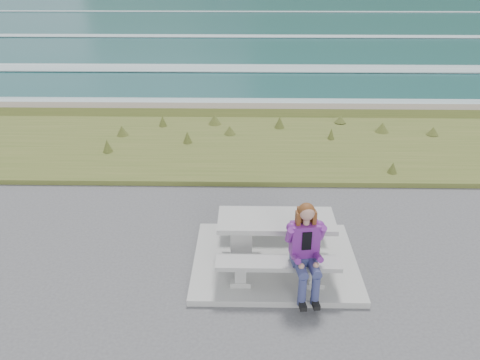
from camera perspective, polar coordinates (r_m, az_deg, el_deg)
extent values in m
cube|color=#A8A8A3|center=(7.68, 4.25, -9.80)|extent=(2.60, 2.10, 0.10)
cube|color=#A8A8A3|center=(7.61, 0.16, -9.24)|extent=(0.62, 0.12, 0.08)
cube|color=#A8A8A3|center=(7.45, 0.16, -7.38)|extent=(0.34, 0.09, 0.51)
cube|color=#A8A8A3|center=(7.29, 0.17, -5.45)|extent=(0.62, 0.12, 0.08)
cube|color=#A8A8A3|center=(7.68, 8.35, -9.22)|extent=(0.62, 0.12, 0.08)
cube|color=#A8A8A3|center=(7.51, 8.50, -7.38)|extent=(0.34, 0.09, 0.51)
cube|color=#A8A8A3|center=(7.36, 8.65, -5.46)|extent=(0.62, 0.12, 0.08)
cube|color=#A8A8A3|center=(7.26, 4.45, -4.93)|extent=(1.80, 0.75, 0.08)
cube|color=#A8A8A3|center=(7.05, 0.07, -12.52)|extent=(0.30, 0.12, 0.08)
cube|color=#A8A8A3|center=(6.96, 0.07, -11.55)|extent=(0.17, 0.09, 0.22)
cube|color=#A8A8A3|center=(6.87, 0.07, -10.56)|extent=(0.30, 0.12, 0.08)
cube|color=#A8A8A3|center=(7.12, 9.00, -12.47)|extent=(0.30, 0.12, 0.08)
cube|color=#A8A8A3|center=(7.03, 9.09, -11.51)|extent=(0.17, 0.09, 0.22)
cube|color=#A8A8A3|center=(6.94, 9.17, -10.52)|extent=(0.30, 0.12, 0.08)
cube|color=#A8A8A3|center=(6.84, 4.67, -10.07)|extent=(1.80, 0.35, 0.07)
cube|color=#A8A8A3|center=(8.20, 0.24, -6.41)|extent=(0.30, 0.12, 0.08)
cube|color=#A8A8A3|center=(8.12, 0.24, -5.52)|extent=(0.17, 0.09, 0.22)
cube|color=#A8A8A3|center=(8.04, 0.24, -4.61)|extent=(0.30, 0.12, 0.08)
cube|color=#A8A8A3|center=(8.26, 7.80, -6.43)|extent=(0.30, 0.12, 0.08)
cube|color=#A8A8A3|center=(8.18, 7.86, -5.54)|extent=(0.17, 0.09, 0.22)
cube|color=#A8A8A3|center=(8.10, 7.93, -4.63)|extent=(0.30, 0.12, 0.08)
cube|color=#A8A8A3|center=(8.01, 4.11, -4.17)|extent=(1.80, 0.35, 0.07)
cube|color=#455921|center=(12.11, 3.09, 3.97)|extent=(160.00, 4.50, 0.22)
cube|color=#6C6551|center=(14.84, 2.74, 8.18)|extent=(160.00, 0.80, 2.20)
cube|color=silver|center=(21.17, 2.23, 8.75)|extent=(220.00, 3.00, 0.06)
cube|color=silver|center=(28.91, 1.95, 13.45)|extent=(220.00, 2.00, 0.06)
cube|color=silver|center=(40.71, 1.73, 17.12)|extent=(220.00, 1.40, 0.06)
cube|color=silver|center=(58.56, 1.56, 19.84)|extent=(220.00, 1.00, 0.06)
cube|color=navy|center=(6.80, 8.06, -11.97)|extent=(0.44, 0.72, 0.56)
cube|color=#732289|center=(6.66, 7.88, -7.16)|extent=(0.42, 0.27, 0.51)
sphere|color=tan|center=(6.42, 8.16, -3.95)|extent=(0.22, 0.22, 0.22)
sphere|color=#562713|center=(6.43, 8.11, -3.78)|extent=(0.23, 0.23, 0.23)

